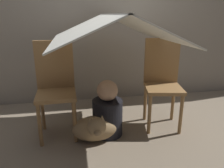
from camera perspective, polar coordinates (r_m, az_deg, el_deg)
name	(u,v)px	position (r m, az deg, el deg)	size (l,w,h in m)	color
ground_plane	(115,138)	(2.26, 0.77, -14.03)	(8.80, 8.80, 0.00)	gray
wall_back	(99,10)	(3.06, -3.39, 18.80)	(7.00, 0.05, 2.50)	gray
chair_left	(56,85)	(2.24, -14.48, -0.34)	(0.39, 0.39, 0.95)	olive
chair_right	(162,80)	(2.42, 13.02, 1.10)	(0.44, 0.44, 0.95)	olive
sheet_canopy	(112,27)	(2.09, 0.00, 14.58)	(1.11, 1.35, 0.25)	silver
person_front	(107,112)	(2.23, -1.19, -7.32)	(0.30, 0.30, 0.58)	black
dog	(95,128)	(2.15, -4.39, -11.39)	(0.44, 0.40, 0.34)	#9E7F56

